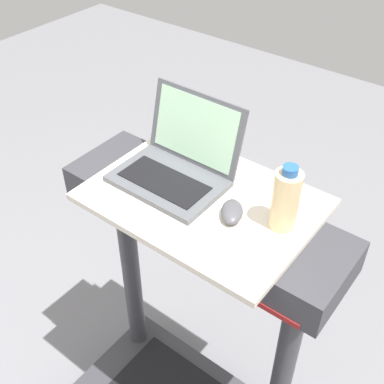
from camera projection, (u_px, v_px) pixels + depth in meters
desk_board at (203, 199)px, 1.42m from camera, size 0.64×0.46×0.02m
laptop at (177, 164)px, 1.46m from camera, size 0.32×0.28×0.23m
computer_mouse at (232, 212)px, 1.34m from camera, size 0.10×0.12×0.03m
water_bottle at (286, 199)px, 1.26m from camera, size 0.07×0.07×0.19m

